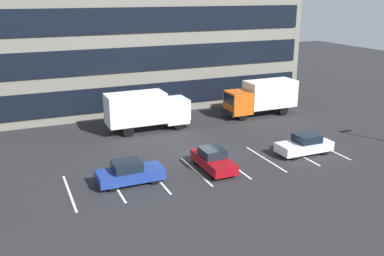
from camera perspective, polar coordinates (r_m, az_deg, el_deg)
ground_plane at (r=32.39m, az=0.81°, el=-3.59°), size 120.00×120.00×0.00m
office_building at (r=47.15m, az=-8.51°, el=16.31°), size 35.41×11.92×21.60m
lot_markings at (r=30.14m, az=2.91°, el=-5.26°), size 19.74×5.40×0.01m
box_truck_white at (r=37.77m, az=-6.08°, el=2.48°), size 7.35×2.43×3.41m
box_truck_orange at (r=43.00m, az=9.21°, el=4.18°), size 7.26×2.41×3.37m
sedan_white at (r=33.50m, az=14.65°, el=-2.14°), size 4.23×1.77×1.51m
sedan_navy at (r=27.81m, az=-8.23°, el=-5.86°), size 4.22×1.76×1.51m
sedan_maroon at (r=29.66m, az=2.81°, el=-4.21°), size 1.71×4.08×1.46m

